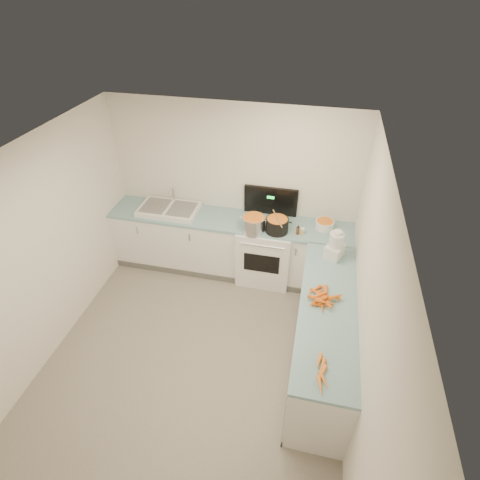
% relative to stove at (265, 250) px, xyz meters
% --- Properties ---
extents(floor, '(3.50, 4.00, 0.00)m').
position_rel_stove_xyz_m(floor, '(-0.55, -1.69, -0.47)').
color(floor, gray).
rests_on(floor, ground).
extents(ceiling, '(3.50, 4.00, 0.00)m').
position_rel_stove_xyz_m(ceiling, '(-0.55, -1.69, 2.03)').
color(ceiling, silver).
rests_on(ceiling, ground).
extents(wall_back, '(3.50, 0.00, 2.50)m').
position_rel_stove_xyz_m(wall_back, '(-0.55, 0.31, 0.78)').
color(wall_back, silver).
rests_on(wall_back, ground).
extents(wall_left, '(0.00, 4.00, 2.50)m').
position_rel_stove_xyz_m(wall_left, '(-2.30, -1.69, 0.78)').
color(wall_left, silver).
rests_on(wall_left, ground).
extents(wall_right, '(0.00, 4.00, 2.50)m').
position_rel_stove_xyz_m(wall_right, '(1.20, -1.69, 0.78)').
color(wall_right, silver).
rests_on(wall_right, ground).
extents(counter_back, '(3.50, 0.62, 0.94)m').
position_rel_stove_xyz_m(counter_back, '(-0.55, 0.01, -0.00)').
color(counter_back, white).
rests_on(counter_back, ground).
extents(counter_right, '(0.62, 2.20, 0.94)m').
position_rel_stove_xyz_m(counter_right, '(0.90, -1.39, -0.00)').
color(counter_right, white).
rests_on(counter_right, ground).
extents(stove, '(0.76, 0.65, 1.36)m').
position_rel_stove_xyz_m(stove, '(0.00, 0.00, 0.00)').
color(stove, white).
rests_on(stove, ground).
extents(sink, '(0.86, 0.52, 0.31)m').
position_rel_stove_xyz_m(sink, '(-1.45, 0.02, 0.50)').
color(sink, white).
rests_on(sink, counter_back).
extents(steel_pot, '(0.41, 0.41, 0.23)m').
position_rel_stove_xyz_m(steel_pot, '(-0.15, -0.18, 0.56)').
color(steel_pot, silver).
rests_on(steel_pot, stove).
extents(black_pot, '(0.33, 0.33, 0.22)m').
position_rel_stove_xyz_m(black_pot, '(0.16, -0.14, 0.56)').
color(black_pot, black).
rests_on(black_pot, stove).
extents(wooden_spoon, '(0.19, 0.40, 0.02)m').
position_rel_stove_xyz_m(wooden_spoon, '(0.16, -0.14, 0.67)').
color(wooden_spoon, '#AD7A47').
rests_on(wooden_spoon, black_pot).
extents(mixing_bowl, '(0.32, 0.32, 0.12)m').
position_rel_stove_xyz_m(mixing_bowl, '(0.78, 0.08, 0.52)').
color(mixing_bowl, white).
rests_on(mixing_bowl, counter_back).
extents(extract_bottle, '(0.04, 0.04, 0.11)m').
position_rel_stove_xyz_m(extract_bottle, '(0.44, -0.14, 0.52)').
color(extract_bottle, '#593319').
rests_on(extract_bottle, counter_back).
extents(spice_jar, '(0.05, 0.05, 0.08)m').
position_rel_stove_xyz_m(spice_jar, '(0.50, -0.13, 0.51)').
color(spice_jar, '#E5B266').
rests_on(spice_jar, counter_back).
extents(food_processor, '(0.26, 0.29, 0.38)m').
position_rel_stove_xyz_m(food_processor, '(0.92, -0.52, 0.63)').
color(food_processor, white).
rests_on(food_processor, counter_right).
extents(carrot_pile, '(0.40, 0.41, 0.09)m').
position_rel_stove_xyz_m(carrot_pile, '(0.82, -1.31, 0.50)').
color(carrot_pile, orange).
rests_on(carrot_pile, counter_right).
extents(peeled_carrots, '(0.13, 0.42, 0.04)m').
position_rel_stove_xyz_m(peeled_carrots, '(0.86, -2.23, 0.49)').
color(peeled_carrots, orange).
rests_on(peeled_carrots, counter_right).
extents(peelings, '(0.20, 0.26, 0.01)m').
position_rel_stove_xyz_m(peelings, '(-1.66, 0.02, 0.54)').
color(peelings, tan).
rests_on(peelings, sink).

